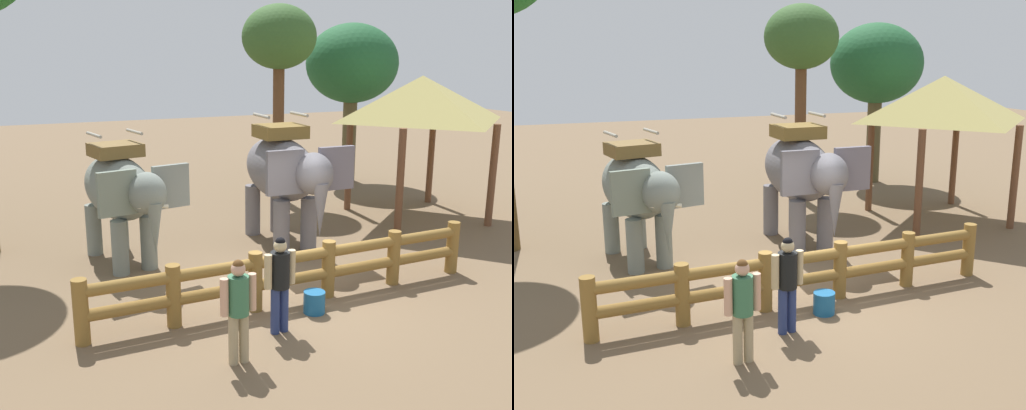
{
  "view_description": "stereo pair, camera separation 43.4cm",
  "coord_description": "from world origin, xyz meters",
  "views": [
    {
      "loc": [
        -4.46,
        -9.25,
        4.36
      ],
      "look_at": [
        0.0,
        1.47,
        1.4
      ],
      "focal_mm": 42.7,
      "sensor_mm": 36.0,
      "label": 1
    },
    {
      "loc": [
        -4.05,
        -9.41,
        4.36
      ],
      "look_at": [
        0.0,
        1.47,
        1.4
      ],
      "focal_mm": 42.7,
      "sensor_mm": 36.0,
      "label": 2
    }
  ],
  "objects": [
    {
      "name": "ground_plane",
      "position": [
        0.0,
        0.0,
        0.0
      ],
      "size": [
        60.0,
        60.0,
        0.0
      ],
      "primitive_type": "plane",
      "color": "brown"
    },
    {
      "name": "thatched_shelter",
      "position": [
        5.54,
        3.71,
        3.13
      ],
      "size": [
        3.82,
        3.82,
        3.74
      ],
      "color": "brown",
      "rests_on": "ground"
    },
    {
      "name": "feed_bucket",
      "position": [
        0.16,
        -0.73,
        0.19
      ],
      "size": [
        0.37,
        0.37,
        0.38
      ],
      "color": "#19598C",
      "rests_on": "ground"
    },
    {
      "name": "tourist_woman_in_black",
      "position": [
        -1.64,
        -1.84,
        0.9
      ],
      "size": [
        0.55,
        0.33,
        1.56
      ],
      "color": "tan",
      "rests_on": "ground"
    },
    {
      "name": "tourist_man_in_blue",
      "position": [
        -0.7,
        -1.17,
        0.91
      ],
      "size": [
        0.55,
        0.35,
        1.58
      ],
      "color": "navy",
      "rests_on": "ground"
    },
    {
      "name": "elephant_near_left",
      "position": [
        -2.35,
        2.98,
        1.55
      ],
      "size": [
        1.98,
        3.29,
        2.76
      ],
      "color": "gray",
      "rests_on": "ground"
    },
    {
      "name": "elephant_center",
      "position": [
        1.28,
        2.91,
        1.68
      ],
      "size": [
        1.99,
        3.46,
        2.99
      ],
      "color": "slate",
      "rests_on": "ground"
    },
    {
      "name": "log_fence",
      "position": [
        0.0,
        -0.22,
        0.6
      ],
      "size": [
        7.52,
        0.6,
        1.05
      ],
      "color": "olive",
      "rests_on": "ground"
    },
    {
      "name": "tree_far_left",
      "position": [
        3.0,
        6.99,
        4.59
      ],
      "size": [
        2.13,
        2.13,
        5.64
      ],
      "color": "brown",
      "rests_on": "ground"
    },
    {
      "name": "tree_far_right",
      "position": [
        6.34,
        8.5,
        3.88
      ],
      "size": [
        3.04,
        3.04,
        5.23
      ],
      "color": "brown",
      "rests_on": "ground"
    }
  ]
}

